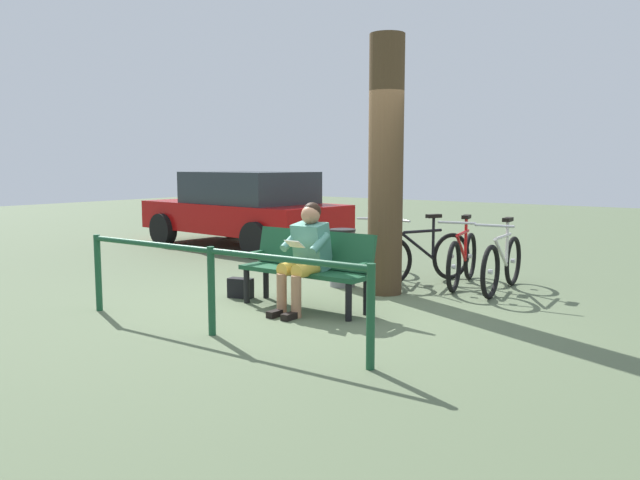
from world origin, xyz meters
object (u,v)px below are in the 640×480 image
litter_bin (342,258)px  bicycle_black (462,259)px  bicycle_orange (502,264)px  bicycle_blue (422,257)px  handbag (241,288)px  parked_car (245,208)px  bicycle_purple (380,253)px  bench (308,263)px  person_reading (306,252)px  tree_trunk (386,167)px

litter_bin → bicycle_black: 1.61m
litter_bin → bicycle_orange: bearing=-153.5°
bicycle_blue → handbag: bearing=-6.4°
bicycle_orange → parked_car: bearing=-107.5°
litter_bin → bicycle_orange: bicycle_orange is taller
handbag → litter_bin: size_ratio=0.39×
bicycle_purple → bicycle_blue: bearing=70.6°
bench → bicycle_black: bearing=-110.6°
bench → person_reading: bearing=119.6°
person_reading → parked_car: 5.61m
litter_bin → bicycle_purple: (-0.06, -0.86, -0.02)m
tree_trunk → bicycle_black: size_ratio=1.92×
litter_bin → bicycle_blue: bicycle_blue is taller
bench → bicycle_black: bicycle_black is taller
bicycle_purple → person_reading: bearing=-8.4°
tree_trunk → bicycle_purple: bearing=-55.8°
bench → tree_trunk: 1.64m
bicycle_orange → parked_car: (5.65, -1.24, 0.41)m
person_reading → handbag: (1.08, -0.08, -0.54)m
bicycle_blue → bicycle_black: bearing=128.5°
handbag → bicycle_orange: bicycle_orange is taller
handbag → litter_bin: bearing=-113.2°
parked_car → handbag: bearing=137.6°
bicycle_orange → bicycle_black: bearing=-103.0°
bench → parked_car: parked_car is taller
bicycle_blue → tree_trunk: bearing=21.4°
bench → bicycle_orange: size_ratio=0.95×
bench → litter_bin: 1.33m
handbag → person_reading: bearing=175.6°
person_reading → handbag: person_reading is taller
bench → bicycle_black: size_ratio=0.97×
person_reading → parked_car: parked_car is taller
tree_trunk → bicycle_purple: (0.63, -0.92, -1.23)m
tree_trunk → bicycle_orange: 1.95m
handbag → bicycle_blue: size_ratio=0.19×
bicycle_black → bicycle_purple: (1.20, 0.13, 0.00)m
person_reading → parked_car: size_ratio=0.28×
tree_trunk → parked_car: 5.08m
bench → bicycle_blue: (-0.32, -2.13, -0.15)m
litter_bin → parked_car: 4.40m
bicycle_purple → parked_car: bearing=-127.7°
bicycle_purple → bicycle_orange: bearing=72.4°
bicycle_orange → bicycle_purple: 1.78m
bicycle_black → parked_car: (5.07, -1.16, 0.41)m
handbag → bicycle_blue: bearing=-120.6°
bicycle_orange → bicycle_black: (0.58, -0.08, 0.00)m
bicycle_purple → litter_bin: bearing=-23.1°
person_reading → bicycle_purple: person_reading is taller
person_reading → tree_trunk: size_ratio=0.38×
bicycle_orange → tree_trunk: bearing=-54.9°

